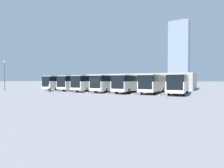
{
  "coord_description": "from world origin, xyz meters",
  "views": [
    {
      "loc": [
        -17.8,
        25.15,
        2.36
      ],
      "look_at": [
        -0.39,
        -5.39,
        1.54
      ],
      "focal_mm": 28.0,
      "sensor_mm": 36.0,
      "label": 1
    }
  ],
  "objects": [
    {
      "name": "bus_0",
      "position": [
        -13.05,
        -5.82,
        1.81
      ],
      "size": [
        3.05,
        10.94,
        3.24
      ],
      "rotation": [
        0.0,
        0.0,
        0.05
      ],
      "color": "silver",
      "rests_on": "ground_plane"
    },
    {
      "name": "station_building",
      "position": [
        0.0,
        -21.65,
        2.03
      ],
      "size": [
        28.72,
        14.95,
        4.01
      ],
      "color": "#A8A399",
      "rests_on": "ground_plane"
    },
    {
      "name": "bus_5",
      "position": [
        8.7,
        -5.51,
        1.81
      ],
      "size": [
        3.05,
        10.94,
        3.24
      ],
      "rotation": [
        0.0,
        0.0,
        0.05
      ],
      "color": "silver",
      "rests_on": "ground_plane"
    },
    {
      "name": "curb_divider_1",
      "position": [
        -6.52,
        -4.28,
        0.07
      ],
      "size": [
        0.58,
        6.69,
        0.15
      ],
      "primitive_type": "cube",
      "rotation": [
        0.0,
        0.0,
        0.05
      ],
      "color": "#B2B2AD",
      "rests_on": "ground_plane"
    },
    {
      "name": "curb_divider_4",
      "position": [
        6.52,
        -3.24,
        0.07
      ],
      "size": [
        0.58,
        6.69,
        0.15
      ],
      "primitive_type": "cube",
      "rotation": [
        0.0,
        0.0,
        0.05
      ],
      "color": "#B2B2AD",
      "rests_on": "ground_plane"
    },
    {
      "name": "bus_2",
      "position": [
        -4.35,
        -5.08,
        1.81
      ],
      "size": [
        3.05,
        10.94,
        3.24
      ],
      "rotation": [
        0.0,
        0.0,
        0.05
      ],
      "color": "silver",
      "rests_on": "ground_plane"
    },
    {
      "name": "curb_divider_5",
      "position": [
        10.87,
        -3.91,
        0.07
      ],
      "size": [
        0.58,
        6.69,
        0.15
      ],
      "primitive_type": "cube",
      "rotation": [
        0.0,
        0.0,
        0.05
      ],
      "color": "#B2B2AD",
      "rests_on": "ground_plane"
    },
    {
      "name": "pedestrian",
      "position": [
        9.15,
        2.01,
        0.92
      ],
      "size": [
        0.43,
        0.43,
        1.71
      ],
      "rotation": [
        0.0,
        0.0,
        4.86
      ],
      "color": "brown",
      "rests_on": "ground_plane"
    },
    {
      "name": "curb_divider_2",
      "position": [
        -2.17,
        -3.48,
        0.07
      ],
      "size": [
        0.58,
        6.69,
        0.15
      ],
      "primitive_type": "cube",
      "rotation": [
        0.0,
        0.0,
        0.05
      ],
      "color": "#B2B2AD",
      "rests_on": "ground_plane"
    },
    {
      "name": "lamppost",
      "position": [
        20.59,
        4.17,
        3.77
      ],
      "size": [
        0.36,
        0.36,
        6.42
      ],
      "color": "#59595E",
      "rests_on": "ground_plane"
    },
    {
      "name": "bus_3",
      "position": [
        -0.0,
        -4.99,
        1.81
      ],
      "size": [
        3.05,
        10.94,
        3.24
      ],
      "rotation": [
        0.0,
        0.0,
        0.05
      ],
      "color": "silver",
      "rests_on": "ground_plane"
    },
    {
      "name": "office_tower",
      "position": [
        9.92,
        -156.93,
        29.84
      ],
      "size": [
        18.07,
        18.07,
        60.89
      ],
      "color": "#7F8EA3",
      "rests_on": "ground_plane"
    },
    {
      "name": "bus_1",
      "position": [
        -8.7,
        -5.88,
        1.81
      ],
      "size": [
        3.05,
        10.94,
        3.24
      ],
      "rotation": [
        0.0,
        0.0,
        0.05
      ],
      "color": "silver",
      "rests_on": "ground_plane"
    },
    {
      "name": "bus_4",
      "position": [
        4.35,
        -4.84,
        1.81
      ],
      "size": [
        3.05,
        10.94,
        3.24
      ],
      "rotation": [
        0.0,
        0.0,
        0.05
      ],
      "color": "silver",
      "rests_on": "ground_plane"
    },
    {
      "name": "curb_divider_3",
      "position": [
        2.17,
        -3.39,
        0.07
      ],
      "size": [
        0.58,
        6.69,
        0.15
      ],
      "primitive_type": "cube",
      "rotation": [
        0.0,
        0.0,
        0.05
      ],
      "color": "#B2B2AD",
      "rests_on": "ground_plane"
    },
    {
      "name": "curb_divider_0",
      "position": [
        -10.87,
        -4.22,
        0.07
      ],
      "size": [
        0.58,
        6.69,
        0.15
      ],
      "primitive_type": "cube",
      "rotation": [
        0.0,
        0.0,
        0.05
      ],
      "color": "#B2B2AD",
      "rests_on": "ground_plane"
    },
    {
      "name": "bus_6",
      "position": [
        13.04,
        -5.38,
        1.81
      ],
      "size": [
        3.05,
        10.94,
        3.24
      ],
      "rotation": [
        0.0,
        0.0,
        0.05
      ],
      "color": "silver",
      "rests_on": "ground_plane"
    },
    {
      "name": "ground_plane",
      "position": [
        0.0,
        0.0,
        0.0
      ],
      "size": [
        600.0,
        600.0,
        0.0
      ],
      "primitive_type": "plane",
      "color": "slate"
    }
  ]
}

